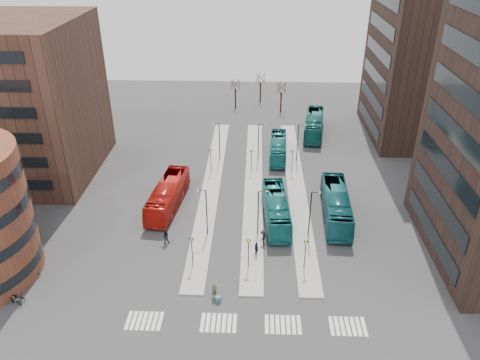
{
  "coord_description": "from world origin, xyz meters",
  "views": [
    {
      "loc": [
        2.14,
        -27.71,
        32.75
      ],
      "look_at": [
        0.33,
        22.66,
        5.0
      ],
      "focal_mm": 35.0,
      "sensor_mm": 36.0,
      "label": 1
    }
  ],
  "objects_px": {
    "bicycle_near": "(18,297)",
    "bicycle_mid": "(15,300)",
    "teal_bus_d": "(314,125)",
    "traveller": "(214,291)",
    "suitcase": "(218,299)",
    "teal_bus_a": "(276,209)",
    "commuter_c": "(263,237)",
    "commuter_b": "(257,249)",
    "bicycle_far": "(32,275)",
    "commuter_a": "(165,236)",
    "red_bus": "(168,195)",
    "teal_bus_c": "(336,205)",
    "teal_bus_b": "(278,148)"
  },
  "relations": [
    {
      "from": "teal_bus_d",
      "to": "traveller",
      "type": "bearing_deg",
      "value": -100.13
    },
    {
      "from": "commuter_c",
      "to": "teal_bus_a",
      "type": "bearing_deg",
      "value": -172.77
    },
    {
      "from": "teal_bus_d",
      "to": "bicycle_near",
      "type": "distance_m",
      "value": 54.4
    },
    {
      "from": "bicycle_near",
      "to": "bicycle_mid",
      "type": "height_order",
      "value": "bicycle_mid"
    },
    {
      "from": "bicycle_far",
      "to": "commuter_a",
      "type": "bearing_deg",
      "value": -78.55
    },
    {
      "from": "commuter_c",
      "to": "bicycle_near",
      "type": "height_order",
      "value": "commuter_c"
    },
    {
      "from": "red_bus",
      "to": "traveller",
      "type": "height_order",
      "value": "red_bus"
    },
    {
      "from": "traveller",
      "to": "bicycle_near",
      "type": "bearing_deg",
      "value": 145.22
    },
    {
      "from": "bicycle_far",
      "to": "commuter_b",
      "type": "bearing_deg",
      "value": -94.26
    },
    {
      "from": "suitcase",
      "to": "traveller",
      "type": "relative_size",
      "value": 0.36
    },
    {
      "from": "red_bus",
      "to": "traveller",
      "type": "xyz_separation_m",
      "value": [
        7.47,
        -16.88,
        -0.86
      ]
    },
    {
      "from": "red_bus",
      "to": "commuter_c",
      "type": "xyz_separation_m",
      "value": [
        12.37,
        -7.81,
        -0.8
      ]
    },
    {
      "from": "teal_bus_b",
      "to": "commuter_a",
      "type": "height_order",
      "value": "teal_bus_b"
    },
    {
      "from": "commuter_b",
      "to": "bicycle_far",
      "type": "height_order",
      "value": "commuter_b"
    },
    {
      "from": "red_bus",
      "to": "teal_bus_c",
      "type": "bearing_deg",
      "value": 1.55
    },
    {
      "from": "teal_bus_b",
      "to": "teal_bus_c",
      "type": "distance_m",
      "value": 18.59
    },
    {
      "from": "teal_bus_b",
      "to": "commuter_a",
      "type": "distance_m",
      "value": 27.41
    },
    {
      "from": "suitcase",
      "to": "red_bus",
      "type": "distance_m",
      "value": 19.25
    },
    {
      "from": "teal_bus_a",
      "to": "traveller",
      "type": "xyz_separation_m",
      "value": [
        -6.5,
        -14.14,
        -0.8
      ]
    },
    {
      "from": "commuter_a",
      "to": "bicycle_far",
      "type": "xyz_separation_m",
      "value": [
        -12.9,
        -6.61,
        -0.52
      ]
    },
    {
      "from": "suitcase",
      "to": "bicycle_near",
      "type": "bearing_deg",
      "value": 156.95
    },
    {
      "from": "suitcase",
      "to": "teal_bus_c",
      "type": "bearing_deg",
      "value": 24.35
    },
    {
      "from": "bicycle_near",
      "to": "bicycle_far",
      "type": "height_order",
      "value": "bicycle_far"
    },
    {
      "from": "traveller",
      "to": "commuter_a",
      "type": "distance_m",
      "value": 10.86
    },
    {
      "from": "bicycle_mid",
      "to": "commuter_b",
      "type": "bearing_deg",
      "value": -46.4
    },
    {
      "from": "teal_bus_c",
      "to": "commuter_a",
      "type": "bearing_deg",
      "value": -160.01
    },
    {
      "from": "teal_bus_d",
      "to": "commuter_c",
      "type": "bearing_deg",
      "value": -97.18
    },
    {
      "from": "teal_bus_b",
      "to": "commuter_b",
      "type": "xyz_separation_m",
      "value": [
        -3.29,
        -25.51,
        -0.63
      ]
    },
    {
      "from": "bicycle_far",
      "to": "traveller",
      "type": "bearing_deg",
      "value": -112.01
    },
    {
      "from": "suitcase",
      "to": "teal_bus_a",
      "type": "height_order",
      "value": "teal_bus_a"
    },
    {
      "from": "teal_bus_c",
      "to": "bicycle_mid",
      "type": "distance_m",
      "value": 37.34
    },
    {
      "from": "red_bus",
      "to": "commuter_c",
      "type": "height_order",
      "value": "red_bus"
    },
    {
      "from": "teal_bus_a",
      "to": "red_bus",
      "type": "bearing_deg",
      "value": 165.41
    },
    {
      "from": "teal_bus_d",
      "to": "bicycle_far",
      "type": "relative_size",
      "value": 7.81
    },
    {
      "from": "commuter_b",
      "to": "bicycle_mid",
      "type": "xyz_separation_m",
      "value": [
        -23.48,
        -8.56,
        -0.35
      ]
    },
    {
      "from": "teal_bus_a",
      "to": "bicycle_near",
      "type": "xyz_separation_m",
      "value": [
        -25.83,
        -15.3,
        -1.22
      ]
    },
    {
      "from": "teal_bus_c",
      "to": "bicycle_far",
      "type": "relative_size",
      "value": 7.98
    },
    {
      "from": "bicycle_near",
      "to": "bicycle_mid",
      "type": "bearing_deg",
      "value": -165.89
    },
    {
      "from": "traveller",
      "to": "teal_bus_a",
      "type": "bearing_deg",
      "value": 27.08
    },
    {
      "from": "suitcase",
      "to": "commuter_b",
      "type": "xyz_separation_m",
      "value": [
        3.75,
        7.52,
        0.54
      ]
    },
    {
      "from": "teal_bus_a",
      "to": "teal_bus_c",
      "type": "xyz_separation_m",
      "value": [
        7.53,
        0.89,
        0.14
      ]
    },
    {
      "from": "teal_bus_c",
      "to": "teal_bus_d",
      "type": "height_order",
      "value": "teal_bus_c"
    },
    {
      "from": "bicycle_far",
      "to": "teal_bus_c",
      "type": "bearing_deg",
      "value": -84.56
    },
    {
      "from": "bicycle_near",
      "to": "bicycle_far",
      "type": "xyz_separation_m",
      "value": [
        0.0,
        3.31,
        0.0
      ]
    },
    {
      "from": "traveller",
      "to": "commuter_b",
      "type": "bearing_deg",
      "value": 20.74
    },
    {
      "from": "red_bus",
      "to": "bicycle_mid",
      "type": "bearing_deg",
      "value": -116.09
    },
    {
      "from": "red_bus",
      "to": "teal_bus_b",
      "type": "distance_m",
      "value": 21.51
    },
    {
      "from": "suitcase",
      "to": "teal_bus_c",
      "type": "height_order",
      "value": "teal_bus_c"
    },
    {
      "from": "teal_bus_c",
      "to": "teal_bus_a",
      "type": "bearing_deg",
      "value": -170.32
    },
    {
      "from": "teal_bus_b",
      "to": "commuter_c",
      "type": "relative_size",
      "value": 5.91
    }
  ]
}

